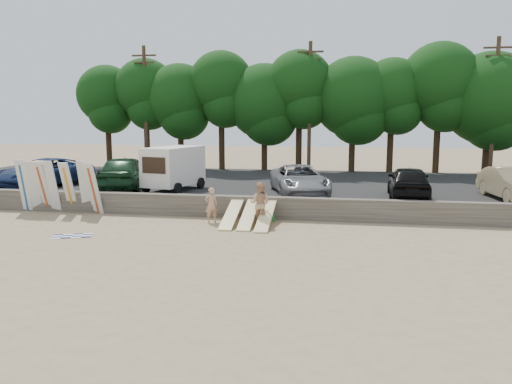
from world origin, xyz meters
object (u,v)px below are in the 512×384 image
car_0 (44,172)px  car_2 (299,180)px  beachgoer_b (260,204)px  car_1 (125,172)px  car_4 (512,184)px  car_3 (409,182)px  cooler (270,218)px  beachgoer_a (211,205)px  box_trailer (174,166)px

car_0 → car_2: 14.57m
car_2 → beachgoer_b: bearing=-122.0°
car_0 → car_2: (14.56, -0.46, -0.05)m
car_1 → beachgoer_b: bearing=137.7°
car_4 → beachgoer_b: (-11.35, -4.45, -0.53)m
car_3 → cooler: size_ratio=12.20×
car_2 → beachgoer_a: (-3.47, -4.37, -0.66)m
box_trailer → beachgoer_a: box_trailer is taller
beachgoer_b → car_4: bearing=-150.4°
box_trailer → beachgoer_b: box_trailer is taller
car_4 → beachgoer_b: size_ratio=2.48×
box_trailer → beachgoer_b: 7.20m
car_4 → beachgoer_a: 14.21m
beachgoer_b → car_0: bearing=-12.3°
beachgoer_b → cooler: size_ratio=4.86×
cooler → car_4: bearing=-3.6°
car_2 → car_0: bearing=162.2°
box_trailer → car_1: size_ratio=0.74×
car_2 → car_1: bearing=162.5°
beachgoer_a → beachgoer_b: size_ratio=0.84×
car_1 → cooler: bearing=143.0°
box_trailer → car_2: bearing=12.2°
box_trailer → car_4: 16.78m
car_2 → car_4: size_ratio=1.15×
beachgoer_b → box_trailer: bearing=-32.1°
car_1 → car_3: bearing=164.7°
box_trailer → beachgoer_b: (5.43, -4.60, -1.08)m
car_0 → car_2: size_ratio=1.07×
box_trailer → car_0: 7.87m
beachgoer_b → car_3: bearing=-140.5°
car_1 → car_2: bearing=166.0°
box_trailer → car_3: box_trailer is taller
car_0 → car_1: 4.99m
box_trailer → car_2: box_trailer is taller
cooler → car_1: bearing=133.7°
car_4 → beachgoer_a: car_4 is taller
beachgoer_a → car_2: bearing=-158.9°
car_0 → car_3: 19.89m
car_3 → beachgoer_b: 7.74m
car_0 → car_2: car_0 is taller
car_4 → beachgoer_a: size_ratio=2.96×
car_2 → car_4: (10.05, -0.04, 0.02)m
box_trailer → beachgoer_a: bearing=-40.8°
car_1 → beachgoer_a: car_1 is taller
box_trailer → car_4: box_trailer is taller
beachgoer_a → beachgoer_b: 2.18m
box_trailer → cooler: size_ratio=10.41×
box_trailer → cooler: bearing=-20.2°
car_4 → cooler: car_4 is taller
car_3 → cooler: car_3 is taller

